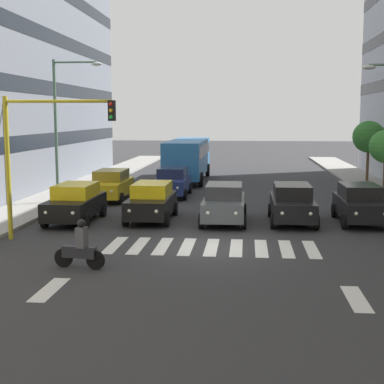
% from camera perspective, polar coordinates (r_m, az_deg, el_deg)
% --- Properties ---
extents(ground_plane, '(180.00, 180.00, 0.00)m').
position_cam_1_polar(ground_plane, '(20.70, 1.99, -5.59)').
color(ground_plane, '#2D2D30').
extents(crosswalk_markings, '(7.65, 2.80, 0.01)m').
position_cam_1_polar(crosswalk_markings, '(20.70, 1.99, -5.58)').
color(crosswalk_markings, silver).
rests_on(crosswalk_markings, ground_plane).
extents(lane_arrow_0, '(0.50, 2.20, 0.01)m').
position_cam_1_polar(lane_arrow_0, '(15.63, 16.26, -10.30)').
color(lane_arrow_0, silver).
rests_on(lane_arrow_0, ground_plane).
extents(lane_arrow_1, '(0.50, 2.20, 0.01)m').
position_cam_1_polar(lane_arrow_1, '(16.27, -14.19, -9.52)').
color(lane_arrow_1, silver).
rests_on(lane_arrow_1, ground_plane).
extents(car_0, '(2.02, 4.44, 1.72)m').
position_cam_1_polar(car_0, '(26.26, 16.60, -1.11)').
color(car_0, black).
rests_on(car_0, ground_plane).
extents(car_1, '(2.02, 4.44, 1.72)m').
position_cam_1_polar(car_1, '(25.63, 10.09, -1.11)').
color(car_1, black).
rests_on(car_1, ground_plane).
extents(car_2, '(2.02, 4.44, 1.72)m').
position_cam_1_polar(car_2, '(25.36, 3.25, -1.10)').
color(car_2, '#474C51').
rests_on(car_2, ground_plane).
extents(car_3, '(2.02, 4.44, 1.72)m').
position_cam_1_polar(car_3, '(25.89, -4.10, -0.93)').
color(car_3, black).
rests_on(car_3, ground_plane).
extents(car_4, '(2.02, 4.44, 1.72)m').
position_cam_1_polar(car_4, '(25.96, -11.70, -1.04)').
color(car_4, black).
rests_on(car_4, ground_plane).
extents(car_row2_0, '(2.02, 4.44, 1.72)m').
position_cam_1_polar(car_row2_0, '(33.52, -1.99, 1.05)').
color(car_row2_0, navy).
rests_on(car_row2_0, ground_plane).
extents(car_row2_1, '(2.02, 4.44, 1.72)m').
position_cam_1_polar(car_row2_1, '(32.35, -8.19, 0.74)').
color(car_row2_1, gold).
rests_on(car_row2_1, ground_plane).
extents(bus_behind_traffic, '(2.78, 10.50, 3.00)m').
position_cam_1_polar(bus_behind_traffic, '(41.70, -0.41, 3.70)').
color(bus_behind_traffic, '#286BAD').
rests_on(bus_behind_traffic, ground_plane).
extents(motorcycle_with_rider, '(1.69, 0.43, 1.57)m').
position_cam_1_polar(motorcycle_with_rider, '(18.07, -11.24, -5.60)').
color(motorcycle_with_rider, black).
rests_on(motorcycle_with_rider, ground_plane).
extents(traffic_light_gantry, '(4.31, 0.36, 5.50)m').
position_cam_1_polar(traffic_light_gantry, '(22.22, -15.29, 4.69)').
color(traffic_light_gantry, '#AD991E').
rests_on(traffic_light_gantry, ground_plane).
extents(street_lamp_right, '(2.65, 0.28, 7.54)m').
position_cam_1_polar(street_lamp_right, '(30.84, -12.93, 7.39)').
color(street_lamp_right, '#4C6B56').
rests_on(street_lamp_right, sidewalk_right).
extents(street_tree_3, '(2.26, 2.26, 4.28)m').
position_cam_1_polar(street_tree_3, '(42.13, 17.42, 5.33)').
color(street_tree_3, '#513823').
rests_on(street_tree_3, sidewalk_left).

